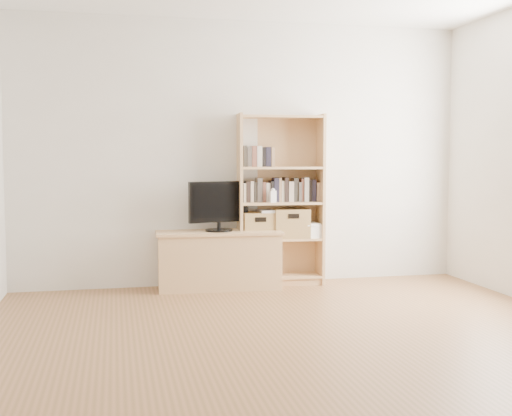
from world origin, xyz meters
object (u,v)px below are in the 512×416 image
object	(u,v)px
tv_stand	(219,261)
basket_right	(291,223)
baby_monitor	(273,197)
basket_left	(258,225)
bookshelf	(280,200)
television	(219,207)
laptop	(274,211)

from	to	relation	value
tv_stand	basket_right	xyz separation A→B (m)	(0.73, 0.06, 0.35)
baby_monitor	basket_left	xyz separation A→B (m)	(-0.13, 0.10, -0.29)
bookshelf	television	size ratio (longest dim) A/B	2.79
bookshelf	tv_stand	bearing A→B (deg)	-170.52
basket_left	basket_right	xyz separation A→B (m)	(0.33, -0.02, 0.02)
tv_stand	television	bearing A→B (deg)	0.00
baby_monitor	basket_right	distance (m)	0.35
basket_right	basket_left	bearing A→B (deg)	-179.16
basket_right	bookshelf	bearing A→B (deg)	178.23
baby_monitor	laptop	size ratio (longest dim) A/B	0.37
tv_stand	bookshelf	xyz separation A→B (m)	(0.63, 0.07, 0.58)
tv_stand	basket_right	distance (m)	0.81
laptop	baby_monitor	bearing A→B (deg)	-115.03
basket_left	tv_stand	bearing A→B (deg)	-167.55
basket_left	laptop	distance (m)	0.21
bookshelf	basket_right	distance (m)	0.25
television	basket_left	xyz separation A→B (m)	(0.40, 0.08, -0.20)
tv_stand	baby_monitor	size ratio (longest dim) A/B	10.08
basket_right	laptop	size ratio (longest dim) A/B	1.10
basket_right	laptop	world-z (taller)	basket_right
bookshelf	television	bearing A→B (deg)	-170.52
television	basket_right	size ratio (longest dim) A/B	1.75
bookshelf	basket_left	size ratio (longest dim) A/B	5.45
basket_left	television	bearing A→B (deg)	-167.55
tv_stand	television	world-z (taller)	television
tv_stand	basket_right	size ratio (longest dim) A/B	3.35
television	laptop	world-z (taller)	television
basket_left	baby_monitor	bearing A→B (deg)	-35.72
bookshelf	television	distance (m)	0.63
tv_stand	laptop	bearing A→B (deg)	9.33
bookshelf	basket_left	xyz separation A→B (m)	(-0.22, 0.01, -0.25)
television	basket_right	xyz separation A→B (m)	(0.73, 0.06, -0.18)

